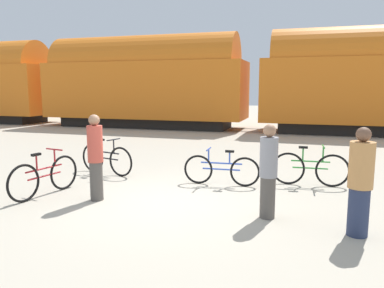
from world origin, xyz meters
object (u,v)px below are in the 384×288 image
object	(u,v)px
person_in_tan	(360,183)
bicycle_black	(106,159)
bicycle_green	(310,169)
person_in_red	(96,157)
freight_train	(254,80)
person_in_grey	(268,171)
bicycle_maroon	(45,177)
bicycle_blue	(221,170)

from	to	relation	value
person_in_tan	bicycle_black	bearing A→B (deg)	-161.15
bicycle_green	person_in_red	world-z (taller)	person_in_red
freight_train	person_in_grey	distance (m)	13.58
person_in_red	person_in_tan	bearing A→B (deg)	-125.62
bicycle_maroon	bicycle_blue	distance (m)	3.85
freight_train	person_in_tan	world-z (taller)	freight_train
bicycle_green	person_in_grey	distance (m)	2.61
bicycle_blue	person_in_tan	world-z (taller)	person_in_tan
freight_train	bicycle_blue	bearing A→B (deg)	-85.77
freight_train	person_in_grey	world-z (taller)	freight_train
bicycle_green	bicycle_blue	xyz separation A→B (m)	(-1.97, -0.55, -0.03)
freight_train	bicycle_blue	distance (m)	11.63
bicycle_maroon	freight_train	bearing A→B (deg)	79.29
bicycle_green	person_in_grey	bearing A→B (deg)	-106.20
bicycle_blue	person_in_tan	xyz separation A→B (m)	(2.65, -2.31, 0.47)
person_in_grey	person_in_tan	bearing A→B (deg)	179.81
bicycle_green	bicycle_black	size ratio (longest dim) A/B	1.01
bicycle_black	person_in_grey	xyz separation A→B (m)	(4.36, -2.14, 0.43)
bicycle_green	person_in_red	size ratio (longest dim) A/B	1.00
bicycle_green	person_in_tan	distance (m)	2.97
freight_train	bicycle_blue	world-z (taller)	freight_train
bicycle_maroon	person_in_red	size ratio (longest dim) A/B	1.04
bicycle_black	person_in_red	bearing A→B (deg)	-65.08
freight_train	bicycle_maroon	world-z (taller)	freight_train
bicycle_blue	person_in_tan	distance (m)	3.55
person_in_grey	bicycle_maroon	bearing A→B (deg)	15.09
bicycle_black	person_in_red	distance (m)	2.35
freight_train	bicycle_maroon	bearing A→B (deg)	-100.71
freight_train	person_in_red	distance (m)	13.42
bicycle_maroon	bicycle_blue	size ratio (longest dim) A/B	1.01
bicycle_maroon	bicycle_black	world-z (taller)	bicycle_maroon
bicycle_green	bicycle_black	distance (m)	5.09
bicycle_maroon	person_in_tan	bearing A→B (deg)	-3.97
freight_train	person_in_red	xyz separation A→B (m)	(-1.30, -13.24, -1.76)
bicycle_green	person_in_red	xyz separation A→B (m)	(-4.11, -2.41, 0.48)
freight_train	person_in_red	world-z (taller)	freight_train
freight_train	bicycle_green	xyz separation A→B (m)	(2.81, -10.83, -2.24)
bicycle_green	freight_train	bearing A→B (deg)	104.54
bicycle_blue	bicycle_black	bearing A→B (deg)	176.01
person_in_red	person_in_grey	xyz separation A→B (m)	(3.39, -0.05, -0.05)
bicycle_black	bicycle_blue	size ratio (longest dim) A/B	0.97
freight_train	bicycle_green	bearing A→B (deg)	-75.46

